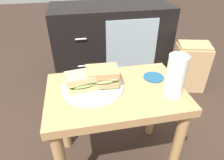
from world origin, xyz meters
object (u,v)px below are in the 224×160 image
plate (93,87)px  sandwich_back (102,76)px  tv_cabinet (111,40)px  paper_bag (190,67)px  sandwich_front (82,81)px  beer_glass (175,77)px  coaster (154,77)px

plate → sandwich_back: size_ratio=1.72×
tv_cabinet → paper_bag: (0.54, -0.40, -0.11)m
sandwich_front → paper_bag: sandwich_front is taller
beer_glass → paper_bag: 0.87m
tv_cabinet → coaster: 0.91m
beer_glass → coaster: 0.15m
tv_cabinet → beer_glass: size_ratio=5.70×
tv_cabinet → plate: bearing=-105.7°
tv_cabinet → sandwich_back: 0.96m
plate → sandwich_back: 0.06m
sandwich_back → paper_bag: size_ratio=0.39×
sandwich_back → coaster: 0.24m
sandwich_front → tv_cabinet: bearing=72.0°
sandwich_front → beer_glass: size_ratio=0.84×
sandwich_back → coaster: (0.23, 0.02, -0.05)m
sandwich_front → beer_glass: (0.35, -0.10, 0.04)m
coaster → paper_bag: bearing=43.1°
plate → beer_glass: (0.30, -0.10, 0.08)m
sandwich_back → coaster: bearing=4.0°
sandwich_back → paper_bag: bearing=33.8°
sandwich_front → sandwich_back: sandwich_back is taller
sandwich_back → beer_glass: beer_glass is taller
sandwich_back → paper_bag: (0.76, 0.51, -0.32)m
tv_cabinet → paper_bag: size_ratio=2.54×
coaster → beer_glass: bearing=-78.1°
tv_cabinet → beer_glass: (0.05, -1.02, 0.25)m
tv_cabinet → paper_bag: tv_cabinet is taller
tv_cabinet → plate: size_ratio=3.75×
beer_glass → coaster: beer_glass is taller
beer_glass → coaster: size_ratio=1.87×
sandwich_back → plate: bearing=-170.9°
plate → coaster: size_ratio=2.84×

